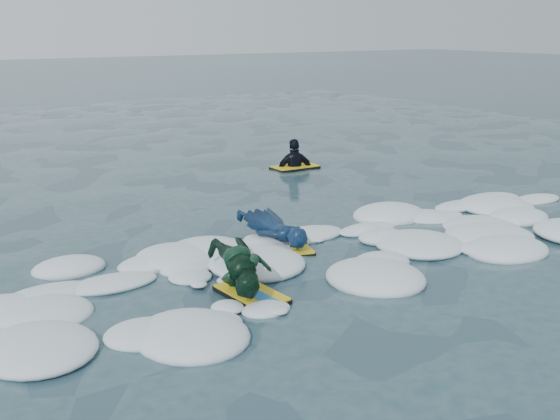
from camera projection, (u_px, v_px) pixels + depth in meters
The scene contains 5 objects.
ground at pixel (337, 281), 8.51m from camera, with size 120.00×120.00×0.00m, color #162835.
foam_band at pixel (290, 258), 9.35m from camera, with size 12.00×3.10×0.30m, color white, non-canonical shape.
prone_woman_unit at pixel (276, 229), 9.88m from camera, with size 0.89×1.70×0.43m.
prone_child_unit at pixel (243, 270), 8.08m from camera, with size 1.12×1.53×0.54m.
waiting_rider_unit at pixel (295, 173), 15.10m from camera, with size 1.01×0.64×1.51m.
Camera 1 is at (-4.88, -6.38, 3.02)m, focal length 45.00 mm.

